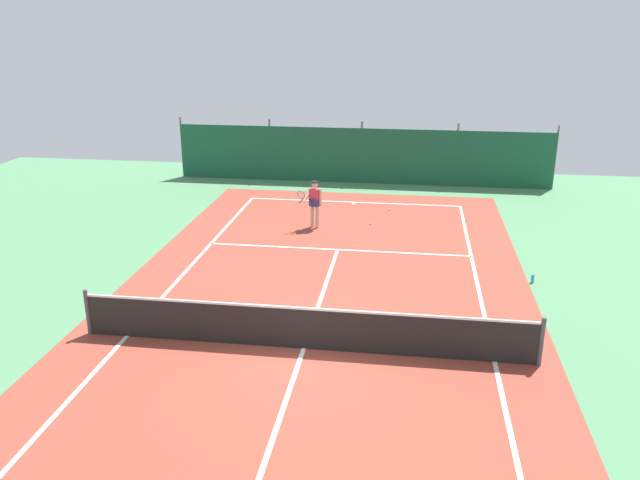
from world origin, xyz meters
The scene contains 10 objects.
ground_plane centered at (0.00, 0.00, 0.00)m, with size 36.00×36.00×0.00m, color #4C8456.
court_surface centered at (0.00, 0.00, 0.00)m, with size 11.02×26.60×0.01m.
tennis_net centered at (0.00, 0.00, 0.51)m, with size 10.12×0.10×1.10m.
back_fence centered at (0.00, 15.60, 0.67)m, with size 16.30×0.98×2.70m.
tennis_player centered at (-1.06, 8.56, 0.96)m, with size 0.84×0.65×1.64m.
tennis_ball_near_player centered at (0.84, 9.13, 0.03)m, with size 0.07×0.07×0.07m, color #CCDB33.
tennis_ball_midcourt centered at (1.43, 11.05, 0.03)m, with size 0.07×0.07×0.07m, color #CCDB33.
tennis_ball_by_sideline centered at (-3.69, 1.51, 0.03)m, with size 0.07×0.07×0.07m, color #CCDB33.
parked_car centered at (3.43, 18.31, 0.84)m, with size 2.30×4.34×1.68m.
water_bottle centered at (5.62, 4.57, 0.12)m, with size 0.08×0.08×0.24m, color #338CD8.
Camera 1 is at (2.15, -12.46, 6.95)m, focal length 36.16 mm.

